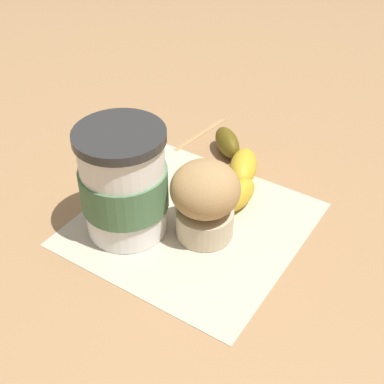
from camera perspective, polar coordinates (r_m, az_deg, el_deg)
ground_plane at (r=0.62m, az=0.00°, el=-3.45°), size 3.00×3.00×0.00m
paper_napkin at (r=0.62m, az=0.00°, el=-3.40°), size 0.30×0.30×0.00m
coffee_cup at (r=0.58m, az=-7.29°, el=0.93°), size 0.10×0.10×0.13m
muffin at (r=0.57m, az=1.05°, el=-0.90°), size 0.08×0.08×0.09m
banana at (r=0.68m, az=4.80°, el=2.68°), size 0.13×0.14×0.03m
wooden_stirrer at (r=0.77m, az=0.91°, el=6.19°), size 0.11×0.02×0.00m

